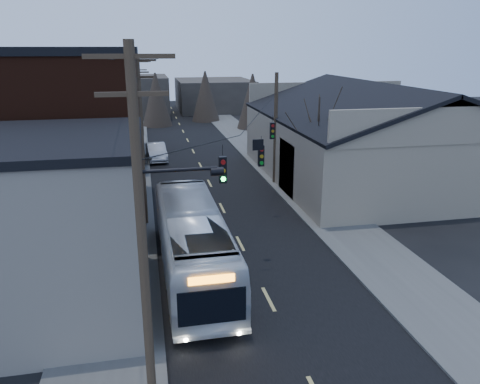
# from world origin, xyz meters

# --- Properties ---
(road_surface) EXTENTS (9.00, 110.00, 0.02)m
(road_surface) POSITION_xyz_m (0.00, 30.00, 0.01)
(road_surface) COLOR black
(road_surface) RESTS_ON ground
(sidewalk_left) EXTENTS (4.00, 110.00, 0.12)m
(sidewalk_left) POSITION_xyz_m (-6.50, 30.00, 0.06)
(sidewalk_left) COLOR #474744
(sidewalk_left) RESTS_ON ground
(sidewalk_right) EXTENTS (4.00, 110.00, 0.12)m
(sidewalk_right) POSITION_xyz_m (6.50, 30.00, 0.06)
(sidewalk_right) COLOR #474744
(sidewalk_right) RESTS_ON ground
(building_clapboard) EXTENTS (8.00, 8.00, 7.00)m
(building_clapboard) POSITION_xyz_m (-9.00, 9.00, 3.50)
(building_clapboard) COLOR slate
(building_clapboard) RESTS_ON ground
(building_brick) EXTENTS (10.00, 12.00, 10.00)m
(building_brick) POSITION_xyz_m (-10.00, 20.00, 5.00)
(building_brick) COLOR black
(building_brick) RESTS_ON ground
(building_left_far) EXTENTS (9.00, 14.00, 7.00)m
(building_left_far) POSITION_xyz_m (-9.50, 36.00, 3.50)
(building_left_far) COLOR #332E29
(building_left_far) RESTS_ON ground
(warehouse) EXTENTS (16.16, 20.60, 7.73)m
(warehouse) POSITION_xyz_m (13.00, 25.00, 2.70)
(warehouse) COLOR #7B6F59
(warehouse) RESTS_ON ground
(building_far_left) EXTENTS (10.00, 12.00, 6.00)m
(building_far_left) POSITION_xyz_m (-6.00, 65.00, 3.00)
(building_far_left) COLOR #332E29
(building_far_left) RESTS_ON ground
(building_far_right) EXTENTS (12.00, 14.00, 5.00)m
(building_far_right) POSITION_xyz_m (7.00, 70.00, 2.50)
(building_far_right) COLOR #332E29
(building_far_right) RESTS_ON ground
(bare_tree) EXTENTS (0.40, 0.40, 7.20)m
(bare_tree) POSITION_xyz_m (6.50, 20.00, 3.60)
(bare_tree) COLOR black
(bare_tree) RESTS_ON ground
(utility_lines) EXTENTS (11.24, 45.28, 10.50)m
(utility_lines) POSITION_xyz_m (-3.11, 24.14, 4.95)
(utility_lines) COLOR #382B1E
(utility_lines) RESTS_ON ground
(bus) EXTENTS (2.87, 11.90, 3.31)m
(bus) POSITION_xyz_m (-2.87, 10.96, 1.65)
(bus) COLOR silver
(bus) RESTS_ON ground
(parked_car) EXTENTS (2.01, 4.91, 1.58)m
(parked_car) POSITION_xyz_m (-3.80, 34.86, 0.79)
(parked_car) COLOR #B1B3B9
(parked_car) RESTS_ON ground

